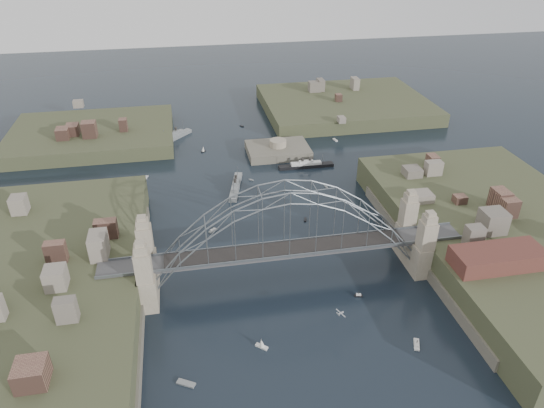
{
  "coord_description": "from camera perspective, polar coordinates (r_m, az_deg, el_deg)",
  "views": [
    {
      "loc": [
        -20.54,
        -90.82,
        74.28
      ],
      "look_at": [
        0.0,
        18.0,
        10.0
      ],
      "focal_mm": 32.8,
      "sensor_mm": 36.0,
      "label": 1
    }
  ],
  "objects": [
    {
      "name": "ocean_liner",
      "position": [
        170.19,
        3.93,
        4.45
      ],
      "size": [
        18.96,
        2.8,
        4.65
      ],
      "color": "black",
      "rests_on": "ground"
    },
    {
      "name": "small_boat_e",
      "position": [
        167.37,
        -14.44,
        2.83
      ],
      "size": [
        2.67,
        4.14,
        0.45
      ],
      "color": "silver",
      "rests_on": "ground"
    },
    {
      "name": "bridge",
      "position": [
        111.84,
        1.71,
        -3.52
      ],
      "size": [
        84.0,
        13.8,
        24.6
      ],
      "color": "#454547",
      "rests_on": "ground"
    },
    {
      "name": "fort_island",
      "position": [
        180.25,
        0.69,
        5.68
      ],
      "size": [
        22.0,
        16.0,
        9.4
      ],
      "color": "#595447",
      "rests_on": "ground"
    },
    {
      "name": "headland_nw",
      "position": [
        202.88,
        -19.83,
        6.98
      ],
      "size": [
        60.0,
        45.0,
        9.0
      ],
      "primitive_type": "cube",
      "color": "#3A3F26",
      "rests_on": "ground"
    },
    {
      "name": "finger_pier",
      "position": [
        113.6,
        25.13,
        -13.8
      ],
      "size": [
        4.0,
        22.0,
        1.4
      ],
      "primitive_type": "cube",
      "color": "#454547",
      "rests_on": "ground"
    },
    {
      "name": "small_boat_a",
      "position": [
        136.09,
        -6.78,
        -3.04
      ],
      "size": [
        2.59,
        2.27,
        1.43
      ],
      "color": "silver",
      "rests_on": "ground"
    },
    {
      "name": "small_boat_m",
      "position": [
        115.39,
        9.9,
        -10.3
      ],
      "size": [
        1.94,
        1.07,
        1.43
      ],
      "color": "silver",
      "rests_on": "ground"
    },
    {
      "name": "small_boat_c",
      "position": [
        102.26,
        -1.2,
        -15.79
      ],
      "size": [
        2.57,
        2.34,
        2.38
      ],
      "color": "silver",
      "rests_on": "ground"
    },
    {
      "name": "small_boat_h",
      "position": [
        183.03,
        -7.9,
        6.23
      ],
      "size": [
        1.75,
        1.54,
        2.38
      ],
      "color": "silver",
      "rests_on": "ground"
    },
    {
      "name": "small_boat_f",
      "position": [
        161.4,
        -2.42,
        2.76
      ],
      "size": [
        1.48,
        1.37,
        0.45
      ],
      "color": "silver",
      "rests_on": "ground"
    },
    {
      "name": "small_boat_l",
      "position": [
        145.32,
        -19.09,
        -2.39
      ],
      "size": [
        1.25,
        2.84,
        0.45
      ],
      "color": "silver",
      "rests_on": "ground"
    },
    {
      "name": "naval_cruiser_far",
      "position": [
        196.0,
        -11.15,
        7.57
      ],
      "size": [
        13.76,
        14.69,
        5.97
      ],
      "color": "gray",
      "rests_on": "ground"
    },
    {
      "name": "small_boat_j",
      "position": [
        97.99,
        -9.83,
        -19.64
      ],
      "size": [
        3.62,
        2.75,
        0.45
      ],
      "color": "silver",
      "rests_on": "ground"
    },
    {
      "name": "small_boat_i",
      "position": [
        139.69,
        13.38,
        -2.78
      ],
      "size": [
        1.11,
        2.64,
        1.43
      ],
      "color": "silver",
      "rests_on": "ground"
    },
    {
      "name": "wharf_shed",
      "position": [
        119.15,
        24.5,
        -5.63
      ],
      "size": [
        20.0,
        8.0,
        4.0
      ],
      "primitive_type": "cube",
      "color": "#592D26",
      "rests_on": "shore_east"
    },
    {
      "name": "small_boat_g",
      "position": [
        106.98,
        16.27,
        -15.19
      ],
      "size": [
        2.17,
        3.34,
        1.43
      ],
      "color": "silver",
      "rests_on": "ground"
    },
    {
      "name": "shore_west",
      "position": [
        121.78,
        -26.22,
        -10.01
      ],
      "size": [
        50.5,
        90.0,
        12.0
      ],
      "color": "#3A3F26",
      "rests_on": "ground"
    },
    {
      "name": "small_boat_d",
      "position": [
        158.07,
        6.23,
        1.97
      ],
      "size": [
        0.91,
        2.12,
        0.45
      ],
      "color": "silver",
      "rests_on": "ground"
    },
    {
      "name": "shore_east",
      "position": [
        139.78,
        25.34,
        -4.3
      ],
      "size": [
        50.5,
        90.0,
        12.0
      ],
      "color": "#3A3F26",
      "rests_on": "ground"
    },
    {
      "name": "headland_ne",
      "position": [
        225.19,
        8.34,
        10.76
      ],
      "size": [
        70.0,
        55.0,
        9.5
      ],
      "primitive_type": "cube",
      "color": "#3A3F26",
      "rests_on": "ground"
    },
    {
      "name": "aeroplane",
      "position": [
        102.21,
        7.82,
        -12.33
      ],
      "size": [
        1.59,
        2.71,
        0.41
      ],
      "color": "#B2B5B9"
    },
    {
      "name": "small_boat_n",
      "position": [
        193.09,
        7.26,
        7.31
      ],
      "size": [
        1.38,
        2.88,
        0.45
      ],
      "color": "silver",
      "rests_on": "ground"
    },
    {
      "name": "small_boat_k",
      "position": [
        205.29,
        -3.5,
        8.91
      ],
      "size": [
        1.58,
        1.72,
        0.45
      ],
      "color": "silver",
      "rests_on": "ground"
    },
    {
      "name": "ground",
      "position": [
        119.11,
        1.62,
        -8.46
      ],
      "size": [
        500.0,
        500.0,
        0.0
      ],
      "primitive_type": "plane",
      "color": "black",
      "rests_on": "ground"
    },
    {
      "name": "naval_cruiser_near",
      "position": [
        156.5,
        -4.18,
        2.06
      ],
      "size": [
        6.44,
        18.1,
        5.41
      ],
      "color": "gray",
      "rests_on": "ground"
    },
    {
      "name": "small_boat_b",
      "position": [
        140.4,
        3.84,
        -1.81
      ],
      "size": [
        1.22,
        2.07,
        0.45
      ],
      "color": "silver",
      "rests_on": "ground"
    }
  ]
}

